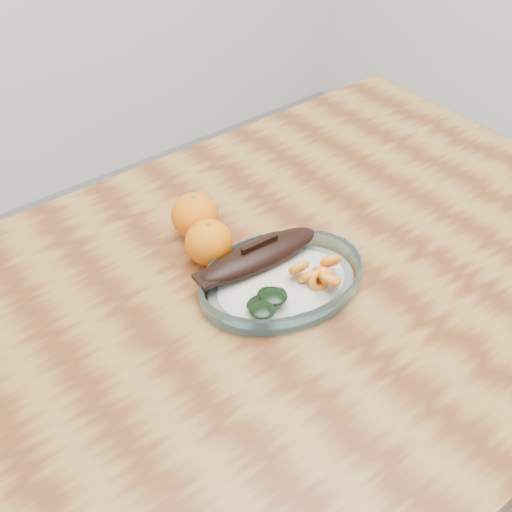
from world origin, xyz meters
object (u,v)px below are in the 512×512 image
dining_table (285,329)px  orange_right (195,216)px  plated_meal (281,278)px  orange_left (209,242)px

dining_table → orange_right: (-0.04, 0.17, 0.14)m
plated_meal → orange_right: 0.18m
dining_table → orange_left: bearing=118.8°
orange_left → dining_table: bearing=-61.2°
orange_left → orange_right: (0.02, 0.06, 0.00)m
plated_meal → orange_right: size_ratio=6.93×
dining_table → orange_right: bearing=103.3°
dining_table → orange_left: 0.18m
plated_meal → orange_left: (-0.05, 0.11, 0.02)m
plated_meal → orange_left: plated_meal is taller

